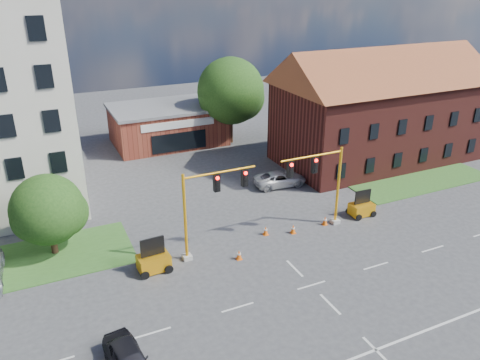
{
  "coord_description": "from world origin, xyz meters",
  "views": [
    {
      "loc": [
        -14.0,
        -19.77,
        17.45
      ],
      "look_at": [
        -0.23,
        10.0,
        3.18
      ],
      "focal_mm": 35.0,
      "sensor_mm": 36.0,
      "label": 1
    }
  ],
  "objects_px": {
    "trailer_west": "(154,261)",
    "pickup_white": "(280,179)",
    "signal_mast_east": "(320,180)",
    "sedan_dark": "(129,360)",
    "signal_mast_west": "(208,202)",
    "trailer_east": "(361,208)"
  },
  "relations": [
    {
      "from": "trailer_west",
      "to": "pickup_white",
      "type": "xyz_separation_m",
      "value": [
        13.97,
        8.32,
        -0.05
      ]
    },
    {
      "from": "signal_mast_east",
      "to": "sedan_dark",
      "type": "relative_size",
      "value": 1.52
    },
    {
      "from": "trailer_west",
      "to": "signal_mast_west",
      "type": "bearing_deg",
      "value": 1.6
    },
    {
      "from": "trailer_east",
      "to": "sedan_dark",
      "type": "height_order",
      "value": "trailer_east"
    },
    {
      "from": "trailer_west",
      "to": "trailer_east",
      "type": "xyz_separation_m",
      "value": [
        16.99,
        0.55,
        -0.06
      ]
    },
    {
      "from": "signal_mast_west",
      "to": "pickup_white",
      "type": "bearing_deg",
      "value": 38.68
    },
    {
      "from": "signal_mast_east",
      "to": "trailer_east",
      "type": "distance_m",
      "value": 5.39
    },
    {
      "from": "trailer_west",
      "to": "signal_mast_east",
      "type": "bearing_deg",
      "value": -1.81
    },
    {
      "from": "trailer_east",
      "to": "pickup_white",
      "type": "distance_m",
      "value": 8.34
    },
    {
      "from": "signal_mast_west",
      "to": "sedan_dark",
      "type": "relative_size",
      "value": 1.52
    },
    {
      "from": "signal_mast_west",
      "to": "trailer_east",
      "type": "relative_size",
      "value": 2.98
    },
    {
      "from": "pickup_white",
      "to": "signal_mast_east",
      "type": "bearing_deg",
      "value": 176.52
    },
    {
      "from": "signal_mast_east",
      "to": "trailer_west",
      "type": "bearing_deg",
      "value": -178.43
    },
    {
      "from": "signal_mast_west",
      "to": "pickup_white",
      "type": "distance_m",
      "value": 13.17
    },
    {
      "from": "signal_mast_east",
      "to": "trailer_east",
      "type": "height_order",
      "value": "signal_mast_east"
    },
    {
      "from": "trailer_east",
      "to": "sedan_dark",
      "type": "xyz_separation_m",
      "value": [
        -20.32,
        -8.31,
        0.04
      ]
    },
    {
      "from": "signal_mast_west",
      "to": "pickup_white",
      "type": "xyz_separation_m",
      "value": [
        9.96,
        7.98,
        -3.26
      ]
    },
    {
      "from": "pickup_white",
      "to": "trailer_west",
      "type": "bearing_deg",
      "value": 126.23
    },
    {
      "from": "signal_mast_west",
      "to": "trailer_east",
      "type": "height_order",
      "value": "signal_mast_west"
    },
    {
      "from": "trailer_east",
      "to": "pickup_white",
      "type": "xyz_separation_m",
      "value": [
        -3.02,
        7.77,
        0.01
      ]
    },
    {
      "from": "trailer_west",
      "to": "trailer_east",
      "type": "height_order",
      "value": "trailer_west"
    },
    {
      "from": "trailer_east",
      "to": "sedan_dark",
      "type": "relative_size",
      "value": 0.51
    }
  ]
}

